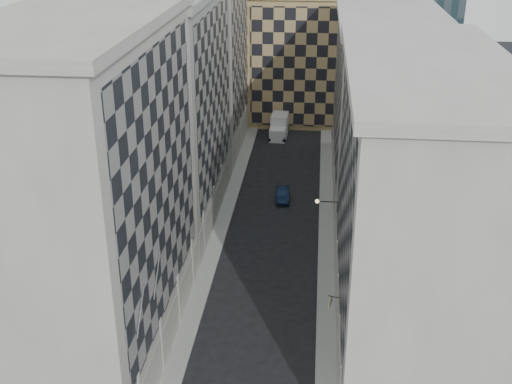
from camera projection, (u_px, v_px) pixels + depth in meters
The scene contains 13 objects.
sidewalk_west at pixel (221, 227), 64.20m from camera, with size 1.50×100.00×0.15m, color gray.
sidewalk_east at pixel (326, 232), 63.25m from camera, with size 1.50×100.00×0.15m, color gray.
bldg_left_a at pixel (91, 198), 42.65m from camera, with size 10.80×22.80×23.70m.
bldg_left_b at pixel (166, 109), 62.80m from camera, with size 10.80×22.80×22.70m.
bldg_left_c at pixel (205, 63), 82.94m from camera, with size 10.80×22.80×21.70m.
bldg_right_a at pixel (413, 206), 44.92m from camera, with size 10.80×26.80×20.70m.
bldg_right_b at pixel (382, 103), 69.59m from camera, with size 10.80×28.80×19.70m.
tan_block at pixel (307, 54), 94.04m from camera, with size 16.80×14.80×18.80m.
flagpoles_left at pixel (149, 292), 39.24m from camera, with size 0.10×6.33×2.33m.
bracket_lamp at pixel (319, 201), 55.37m from camera, with size 1.98×0.36×0.36m.
box_truck at pixel (279, 127), 88.88m from camera, with size 2.45×5.52×2.98m.
dark_car at pixel (283, 194), 70.08m from camera, with size 1.39×3.98×1.31m, color #0F1D3A.
shop_sign at pixel (331, 301), 45.66m from camera, with size 0.83×0.73×0.83m.
Camera 1 is at (3.93, -26.40, 29.77)m, focal length 45.00 mm.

